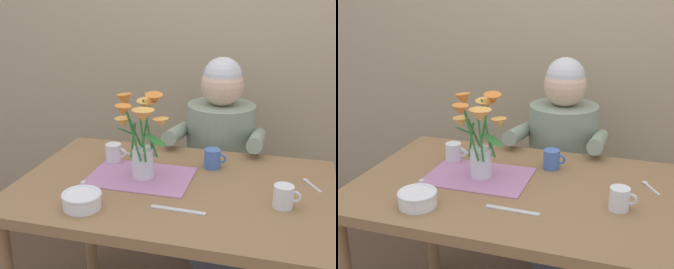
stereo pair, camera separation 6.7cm
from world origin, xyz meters
The scene contains 13 objects.
wood_panel_backdrop centered at (0.00, 1.05, 1.25)m, with size 4.00×0.10×2.50m, color tan.
dining_table centered at (0.00, 0.00, 0.64)m, with size 1.20×0.80×0.74m.
seated_person centered at (0.08, 0.62, 0.56)m, with size 0.45×0.47×1.14m.
striped_placemat centered at (-0.15, 0.03, 0.74)m, with size 0.40×0.28×0.01m, color #B275A3.
flower_vase centered at (-0.14, 0.02, 0.93)m, with size 0.22×0.25×0.33m.
ceramic_bowl centered at (-0.26, -0.26, 0.77)m, with size 0.14×0.14×0.06m.
dinner_knife centered at (0.06, -0.20, 0.74)m, with size 0.19×0.02×0.01m, color silver.
ceramic_mug centered at (-0.31, 0.15, 0.78)m, with size 0.09×0.07×0.08m.
coffee_cup centered at (0.11, 0.20, 0.78)m, with size 0.09×0.07×0.08m.
tea_cup centered at (0.40, -0.08, 0.78)m, with size 0.09×0.07×0.08m.
spoon_0 centered at (-0.34, -0.11, 0.74)m, with size 0.04×0.12×0.01m.
spoon_1 centered at (0.49, 0.14, 0.74)m, with size 0.07×0.11×0.01m.
spoon_2 centered at (-0.31, 0.26, 0.74)m, with size 0.12×0.05×0.01m.
Camera 1 is at (0.38, -1.46, 1.45)m, focal length 46.52 mm.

